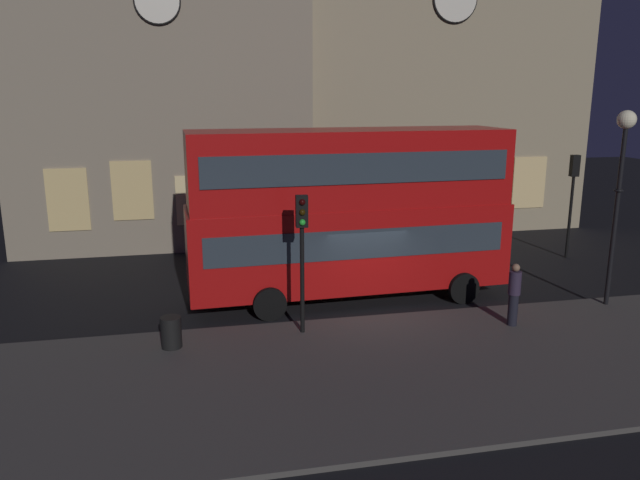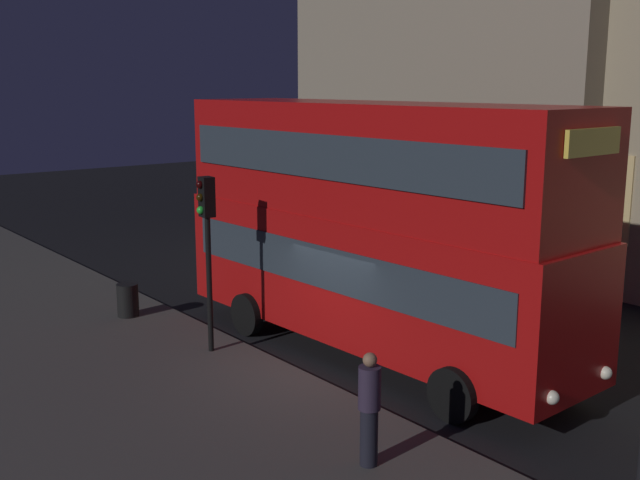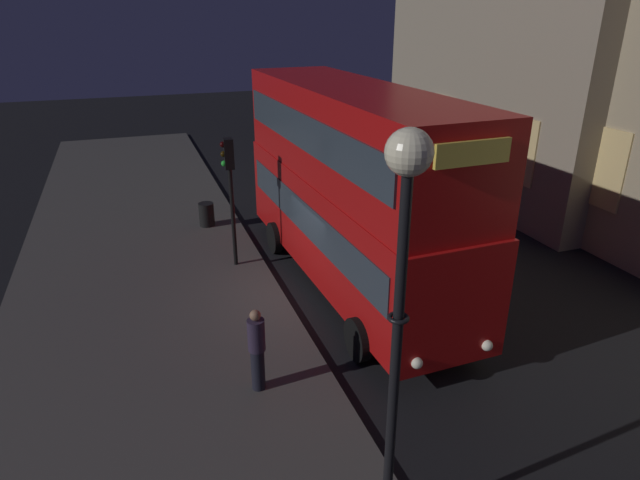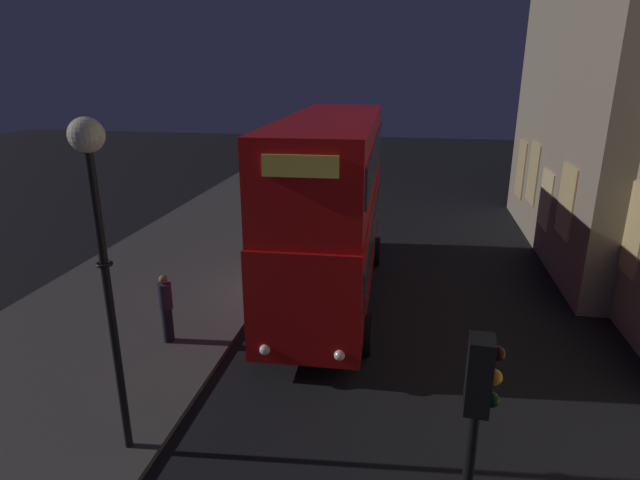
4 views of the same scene
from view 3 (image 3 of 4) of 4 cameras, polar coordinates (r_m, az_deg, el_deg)
ground_plane at (r=15.10m, az=-1.88°, el=-5.73°), size 80.00×80.00×0.00m
sidewalk_slab at (r=14.55m, az=-17.53°, el=-7.84°), size 44.00×7.15×0.12m
double_decker_bus at (r=14.62m, az=3.18°, el=6.17°), size 10.39×3.14×5.48m
traffic_light_near_kerb at (r=15.78m, az=-9.40°, el=6.58°), size 0.34×0.37×3.83m
street_lamp at (r=6.50m, az=8.61°, el=-1.16°), size 0.55×0.55×5.97m
pedestrian at (r=11.08m, az=-6.59°, el=-11.20°), size 0.35×0.35×1.81m
litter_bin at (r=19.78m, az=-11.74°, el=2.63°), size 0.54×0.54×0.83m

